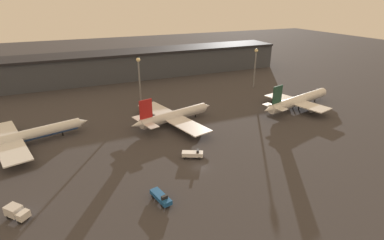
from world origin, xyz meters
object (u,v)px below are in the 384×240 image
object	(u,v)px
airplane_2	(298,101)
service_vehicle_2	(193,154)
airplane_0	(13,139)
service_vehicle_0	(16,212)
service_vehicle_3	(161,197)
airplane_1	(173,116)

from	to	relation	value
airplane_2	service_vehicle_2	distance (m)	62.25
airplane_0	airplane_2	xyz separation A→B (m)	(107.75, -7.80, 0.34)
service_vehicle_0	service_vehicle_3	distance (m)	31.17
airplane_1	airplane_2	bearing A→B (deg)	-20.21
service_vehicle_0	service_vehicle_3	xyz separation A→B (m)	(30.33, -7.18, -0.38)
airplane_0	airplane_1	size ratio (longest dim) A/B	1.21
airplane_0	service_vehicle_3	xyz separation A→B (m)	(34.06, -44.54, -1.86)
service_vehicle_0	airplane_2	bearing A→B (deg)	64.33
airplane_1	service_vehicle_0	bearing A→B (deg)	-158.69
airplane_2	service_vehicle_0	distance (m)	108.15
service_vehicle_0	service_vehicle_3	bearing A→B (deg)	35.14
service_vehicle_0	service_vehicle_3	size ratio (longest dim) A/B	0.80
service_vehicle_2	airplane_1	bearing A→B (deg)	108.31
airplane_2	service_vehicle_3	xyz separation A→B (m)	(-73.69, -36.74, -2.20)
service_vehicle_3	airplane_0	bearing A→B (deg)	-155.03
service_vehicle_3	service_vehicle_2	bearing A→B (deg)	123.76
airplane_1	service_vehicle_2	bearing A→B (deg)	-112.61
airplane_1	service_vehicle_3	xyz separation A→B (m)	(-19.05, -42.46, -1.92)
airplane_2	service_vehicle_2	size ratio (longest dim) A/B	6.74
airplane_1	airplane_0	bearing A→B (deg)	163.52
service_vehicle_0	service_vehicle_3	world-z (taller)	service_vehicle_0
service_vehicle_0	airplane_0	bearing A→B (deg)	144.18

